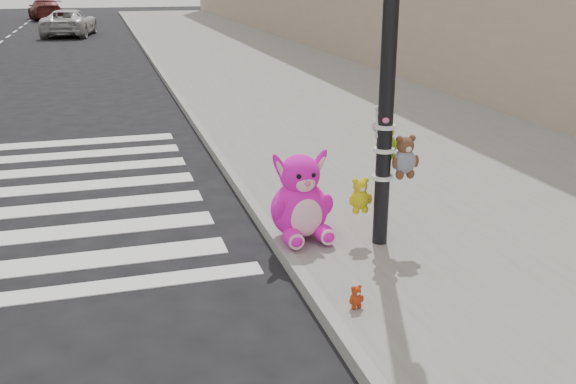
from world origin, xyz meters
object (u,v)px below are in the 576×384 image
object	(u,v)px
red_teddy	(356,297)
car_white_near	(69,23)
pink_bunny	(301,203)
signal_pole	(388,98)

from	to	relation	value
red_teddy	car_white_near	size ratio (longest dim) A/B	0.05
pink_bunny	signal_pole	bearing A→B (deg)	-26.81
signal_pole	pink_bunny	xyz separation A→B (m)	(-0.82, 0.35, -1.18)
pink_bunny	car_white_near	size ratio (longest dim) A/B	0.22
signal_pole	pink_bunny	distance (m)	1.48
signal_pole	red_teddy	size ratio (longest dim) A/B	18.30
signal_pole	car_white_near	xyz separation A→B (m)	(-4.15, 28.66, -1.09)
signal_pole	car_white_near	size ratio (longest dim) A/B	0.87
red_teddy	pink_bunny	bearing A→B (deg)	81.09
red_teddy	car_white_near	world-z (taller)	car_white_near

